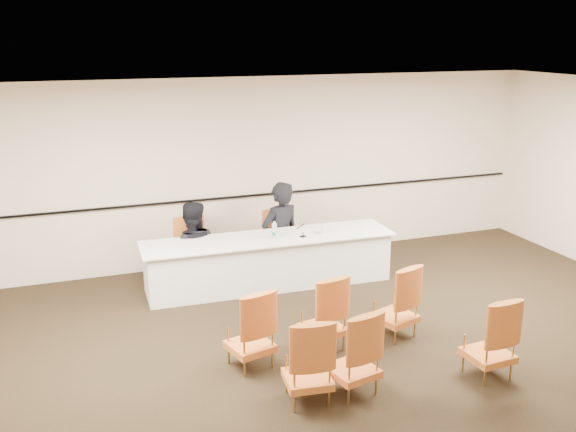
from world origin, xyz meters
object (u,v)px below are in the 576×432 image
Objects in this scene: panelist_main_chair at (280,242)px; aud_chair_front_mid at (323,312)px; aud_chair_back_left at (308,359)px; panelist_second at (192,255)px; panel_table at (269,261)px; panelist_main at (280,241)px; drinking_glass at (278,236)px; aud_chair_front_left at (250,328)px; aud_chair_back_mid at (353,351)px; microphone at (303,229)px; coffee_cup at (324,229)px; panelist_second_chair at (192,251)px; water_bottle at (274,230)px; aud_chair_back_right at (489,336)px; aud_chair_front_right at (395,300)px.

panelist_main_chair and aud_chair_front_mid have the same top height.
panelist_second is at bearing 103.36° from aud_chair_back_left.
panelist_main is at bearing 57.86° from panel_table.
panel_table is 0.45m from drinking_glass.
aud_chair_front_left is at bearing -113.81° from panelist_main_chair.
panelist_main_chair is 3.71m from aud_chair_back_mid.
panelist_main is 2.70m from aud_chair_front_mid.
microphone is 1.71× the size of coffee_cup.
microphone is 3.06m from aud_chair_back_mid.
aud_chair_back_left is at bearing -81.86° from panelist_second_chair.
panelist_second_chair is 3.78× the size of water_bottle.
panelist_second_chair is at bearing 118.16° from aud_chair_back_right.
panel_table is at bearing 144.31° from microphone.
aud_chair_back_right is at bearing -50.26° from aud_chair_front_mid.
panelist_main_chair reaches higher than drinking_glass.
drinking_glass is at bearing 83.56° from aud_chair_back_left.
aud_chair_back_mid is at bearing -94.35° from drinking_glass.
panelist_main is 2.73m from aud_chair_front_right.
water_bottle is at bearing -28.22° from panelist_second_chair.
drinking_glass is 0.11× the size of aud_chair_front_mid.
aud_chair_back_right is at bearing 131.82° from panelist_second.
panelist_second is 0.08m from panelist_second_chair.
drinking_glass is at bearing 49.34° from aud_chair_front_left.
panelist_second is at bearing 159.47° from coffee_cup.
panelist_main_chair is at bearing 63.18° from water_bottle.
aud_chair_back_mid is (-0.20, -3.08, -0.40)m from water_bottle.
panel_table is 1.20m from panelist_second_chair.
aud_chair_front_left is 1.23m from aud_chair_back_mid.
panelist_main is at bearing 81.92° from aud_chair_back_left.
panel_table is 25.91× the size of coffee_cup.
drinking_glass is 3.12m from aud_chair_back_left.
aud_chair_back_mid is at bearing 168.73° from aud_chair_back_right.
coffee_cup reaches higher than panel_table.
panelist_main_chair is 1.00× the size of aud_chair_back_mid.
aud_chair_front_mid and aud_chair_back_left have the same top height.
panel_table is 3.94× the size of panelist_second_chair.
microphone is 2.07m from aud_chair_front_mid.
microphone is 2.57m from aud_chair_front_left.
water_bottle reaches higher than aud_chair_back_left.
panelist_main_chair is 0.81m from microphone.
microphone is (0.11, -0.70, 0.40)m from panelist_main_chair.
panel_table is 0.95m from coffee_cup.
aud_chair_back_right is at bearing 88.31° from panelist_main.
aud_chair_front_left is 2.63m from aud_chair_back_right.
coffee_cup is 0.15× the size of aud_chair_front_left.
panelist_second reaches higher than water_bottle.
aud_chair_back_left is at bearing -131.18° from aud_chair_front_mid.
aud_chair_back_left is at bearing -103.30° from panelist_main_chair.
microphone is at bearing -7.14° from drinking_glass.
drinking_glass is at bearing 94.07° from aud_chair_front_right.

